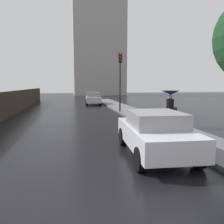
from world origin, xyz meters
TOP-DOWN VIEW (x-y plane):
  - ground at (0.00, 0.00)m, footprint 120.00×120.00m
  - car_white_near_kerb at (2.77, 3.11)m, footprint 2.07×4.01m
  - car_silver_mid_road at (2.78, 21.90)m, footprint 1.91×4.04m
  - pedestrian_with_umbrella_far at (5.38, 7.40)m, footprint 0.97×0.97m
  - traffic_light at (4.10, 13.80)m, footprint 0.26×0.39m
  - distant_tower at (6.86, 47.19)m, footprint 11.62×7.53m

SIDE VIEW (x-z plane):
  - ground at x=0.00m, z-range 0.00..0.00m
  - car_silver_mid_road at x=2.78m, z-range 0.02..1.49m
  - car_white_near_kerb at x=2.77m, z-range 0.04..1.49m
  - pedestrian_with_umbrella_far at x=5.38m, z-range 0.65..2.52m
  - traffic_light at x=4.10m, z-range 1.02..5.73m
  - distant_tower at x=6.86m, z-range 0.00..28.91m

